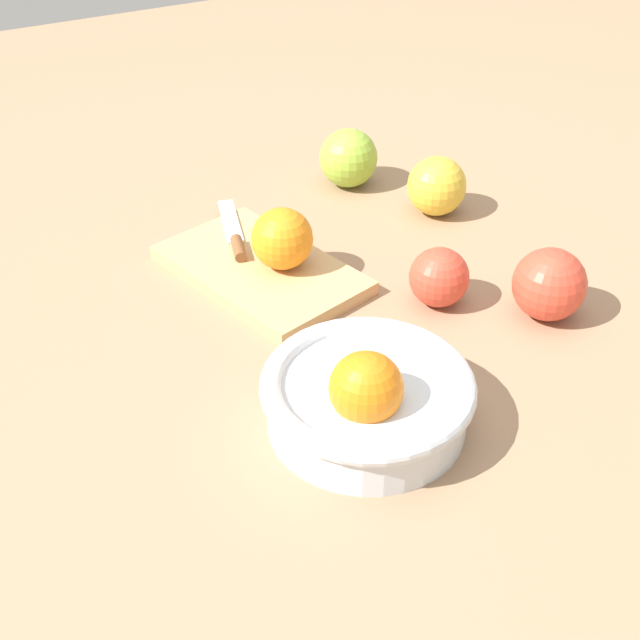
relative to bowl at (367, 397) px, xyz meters
name	(u,v)px	position (x,y,z in m)	size (l,w,h in m)	color
ground_plane	(353,297)	(0.19, -0.10, -0.04)	(2.40, 2.40, 0.00)	#997556
bowl	(367,397)	(0.00, 0.00, 0.00)	(0.20, 0.20, 0.10)	silver
cutting_board	(261,270)	(0.28, -0.03, -0.03)	(0.25, 0.15, 0.02)	tan
orange_on_board	(282,239)	(0.27, -0.05, 0.02)	(0.07, 0.07, 0.07)	orange
knife	(235,236)	(0.35, -0.02, -0.01)	(0.15, 0.06, 0.01)	silver
apple_front_left	(549,284)	(0.06, -0.27, 0.01)	(0.08, 0.08, 0.08)	#D6422D
apple_front_left_2	(439,277)	(0.14, -0.18, 0.00)	(0.07, 0.07, 0.07)	#D6422D
apple_front_right	(348,158)	(0.44, -0.24, 0.01)	(0.08, 0.08, 0.08)	#8EB738
apple_front_right_2	(437,186)	(0.31, -0.30, 0.00)	(0.08, 0.08, 0.08)	gold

